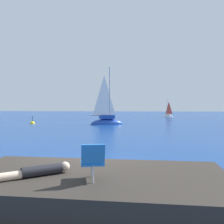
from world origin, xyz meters
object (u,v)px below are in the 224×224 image
sailboat_far (168,116)px  marker_buoy (32,124)px  person_sunbather (36,171)px  beach_chair (93,160)px  sailboat_near (107,121)px

sailboat_far → marker_buoy: bearing=65.6°
sailboat_far → person_sunbather: sailboat_far is taller
person_sunbather → beach_chair: size_ratio=1.82×
beach_chair → sailboat_far: bearing=-22.3°
sailboat_near → sailboat_far: 21.23m
beach_chair → marker_buoy: 26.27m
marker_buoy → sailboat_near: bearing=-2.4°
sailboat_near → person_sunbather: 23.11m
person_sunbather → marker_buoy: 25.55m
sailboat_near → marker_buoy: (-8.74, 0.36, -0.37)m
sailboat_far → person_sunbather: 43.05m
sailboat_far → beach_chair: sailboat_far is taller
sailboat_near → marker_buoy: 8.76m
person_sunbather → marker_buoy: marker_buoy is taller
sailboat_near → beach_chair: 23.42m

